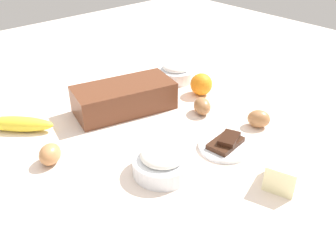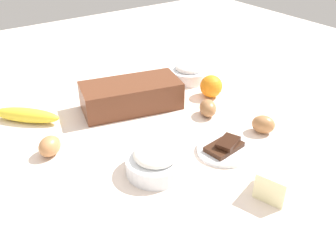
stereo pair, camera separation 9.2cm
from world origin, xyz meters
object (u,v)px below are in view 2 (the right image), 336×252
object	(u,v)px
banana	(27,115)
sugar_bowl	(189,72)
butter_block	(278,180)
egg_loose	(263,124)
chocolate_plate	(224,149)
flour_bowl	(156,161)
orange_fruit	(211,86)
egg_near_butter	(50,146)
loaf_pan	(131,95)
egg_beside_bowl	(208,108)

from	to	relation	value
banana	sugar_bowl	bearing A→B (deg)	-4.11
butter_block	egg_loose	bearing A→B (deg)	49.47
egg_loose	chocolate_plate	size ratio (longest dim) A/B	0.46
butter_block	chocolate_plate	distance (m)	0.17
flour_bowl	orange_fruit	xyz separation A→B (m)	(0.34, 0.21, 0.00)
flour_bowl	butter_block	distance (m)	0.26
orange_fruit	chocolate_plate	xyz separation A→B (m)	(-0.17, -0.25, -0.02)
banana	egg_near_butter	world-z (taller)	egg_near_butter
banana	chocolate_plate	world-z (taller)	banana
chocolate_plate	butter_block	bearing A→B (deg)	-92.28
loaf_pan	orange_fruit	xyz separation A→B (m)	(0.24, -0.08, -0.01)
chocolate_plate	flour_bowl	bearing A→B (deg)	169.43
loaf_pan	egg_loose	bearing A→B (deg)	-41.87
banana	egg_near_butter	bearing A→B (deg)	-90.46
egg_near_butter	egg_beside_bowl	bearing A→B (deg)	-9.47
sugar_bowl	banana	world-z (taller)	sugar_bowl
flour_bowl	sugar_bowl	bearing A→B (deg)	43.72
flour_bowl	butter_block	bearing A→B (deg)	-49.78
banana	egg_loose	size ratio (longest dim) A/B	3.16
loaf_pan	banana	size ratio (longest dim) A/B	1.59
sugar_bowl	orange_fruit	size ratio (longest dim) A/B	1.87
sugar_bowl	egg_near_butter	distance (m)	0.55
loaf_pan	egg_beside_bowl	world-z (taller)	loaf_pan
egg_beside_bowl	chocolate_plate	distance (m)	0.18
butter_block	egg_near_butter	bearing A→B (deg)	130.41
egg_beside_bowl	loaf_pan	bearing A→B (deg)	133.17
orange_fruit	butter_block	bearing A→B (deg)	-112.98
banana	egg_loose	distance (m)	0.64
orange_fruit	egg_near_butter	bearing A→B (deg)	-178.44
flour_bowl	egg_beside_bowl	xyz separation A→B (m)	(0.26, 0.13, -0.01)
flour_bowl	banana	world-z (taller)	flour_bowl
flour_bowl	sugar_bowl	distance (m)	0.50
orange_fruit	egg_beside_bowl	world-z (taller)	orange_fruit
egg_near_butter	orange_fruit	bearing A→B (deg)	1.56
loaf_pan	butter_block	world-z (taller)	loaf_pan
banana	egg_near_butter	size ratio (longest dim) A/B	3.11
banana	butter_block	xyz separation A→B (m)	(0.34, -0.59, 0.01)
egg_loose	egg_beside_bowl	bearing A→B (deg)	112.15
banana	egg_beside_bowl	world-z (taller)	egg_beside_bowl
egg_beside_bowl	egg_loose	xyz separation A→B (m)	(0.06, -0.15, 0.00)
loaf_pan	egg_near_butter	distance (m)	0.29
flour_bowl	egg_beside_bowl	size ratio (longest dim) A/B	2.16
egg_loose	butter_block	bearing A→B (deg)	-130.53
flour_bowl	egg_near_butter	distance (m)	0.26
orange_fruit	egg_loose	size ratio (longest dim) A/B	1.14
flour_bowl	sugar_bowl	xyz separation A→B (m)	(0.36, 0.35, -0.00)
banana	egg_loose	xyz separation A→B (m)	(0.49, -0.41, 0.00)
loaf_pan	egg_loose	size ratio (longest dim) A/B	5.03
orange_fruit	egg_loose	world-z (taller)	orange_fruit
egg_beside_bowl	egg_near_butter	bearing A→B (deg)	170.53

